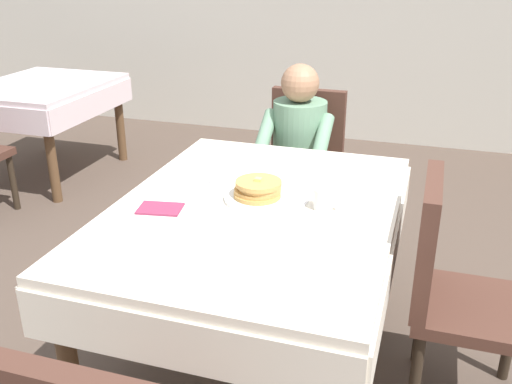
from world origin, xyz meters
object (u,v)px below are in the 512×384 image
Objects in this scene: fork_left_of_plate at (213,195)px; breakfast_stack at (258,189)px; chair_diner at (303,159)px; diner_person at (298,145)px; plate_breakfast at (258,198)px; cup_coffee at (324,199)px; spoon_near_edge at (221,230)px; background_table_far at (43,98)px; knife_right_of_plate at (302,207)px; dining_table_main at (256,225)px; chair_right_side at (450,281)px; syrup_pitcher at (216,177)px.

breakfast_stack is at bearing -77.52° from fork_left_of_plate.
diner_person is at bearing 90.00° from chair_diner.
cup_coffee reaches higher than plate_breakfast.
breakfast_stack is at bearing 68.72° from spoon_near_edge.
fork_left_of_plate is 2.63m from background_table_far.
cup_coffee is at bearing -1.83° from breakfast_stack.
chair_diner is 1.18m from knife_right_of_plate.
cup_coffee is (0.34, -0.97, 0.11)m from diner_person.
knife_right_of_plate is at bearing -33.75° from background_table_far.
chair_right_side reaches higher than dining_table_main.
dining_table_main is 2.81m from background_table_far.
knife_right_of_plate is at bearing 104.73° from diner_person.
diner_person is 9.91× the size of cup_coffee.
plate_breakfast is 0.31m from spoon_near_edge.
syrup_pitcher is 0.53× the size of spoon_near_edge.
background_table_far is (-2.44, 1.63, -0.12)m from knife_right_of_plate.
fork_left_of_plate is (-0.20, 0.04, 0.09)m from dining_table_main.
spoon_near_edge is at bearing -98.55° from plate_breakfast.
cup_coffee is 3.01m from background_table_far.
cup_coffee is 0.50m from syrup_pitcher.
chair_right_side is (0.84, -1.01, -0.14)m from diner_person.
diner_person is 1.33m from chair_right_side.
chair_right_side is at bearing 129.79° from diner_person.
cup_coffee is 1.41× the size of syrup_pitcher.
chair_right_side is 0.82m from breakfast_stack.
fork_left_of_plate is (0.03, -0.11, -0.04)m from syrup_pitcher.
plate_breakfast is at bearing 93.99° from diner_person.
breakfast_stack reaches higher than spoon_near_edge.
diner_person is at bearing -140.21° from chair_right_side.
dining_table_main is at bearing 93.61° from chair_diner.
diner_person is at bearing 78.40° from spoon_near_edge.
diner_person reaches higher than knife_right_of_plate.
breakfast_stack is (0.07, -0.96, 0.12)m from diner_person.
background_table_far is (-2.25, 1.61, -0.13)m from plate_breakfast.
spoon_near_edge is (-0.82, -0.25, 0.21)m from chair_right_side.
dining_table_main is at bearing -33.91° from syrup_pitcher.
syrup_pitcher is at bearing 100.66° from spoon_near_edge.
chair_right_side is at bearing -8.69° from syrup_pitcher.
plate_breakfast is at bearing -23.35° from syrup_pitcher.
background_table_far is (-2.21, 1.92, -0.12)m from spoon_near_edge.
breakfast_stack reaches higher than fork_left_of_plate.
spoon_near_edge is (0.14, -0.29, 0.00)m from fork_left_of_plate.
cup_coffee reaches higher than background_table_far.
syrup_pitcher is (-0.23, 0.15, 0.13)m from dining_table_main.
spoon_near_edge is at bearing -73.00° from chair_right_side.
knife_right_of_plate is at bearing -83.14° from fork_left_of_plate.
dining_table_main and background_table_far have the same top height.
plate_breakfast is at bearing 130.29° from breakfast_stack.
chair_diner is at bearing -12.88° from background_table_far.
cup_coffee is 0.57× the size of knife_right_of_plate.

